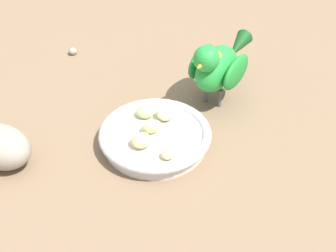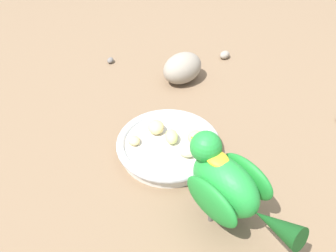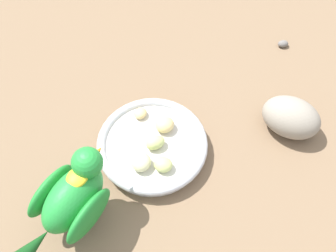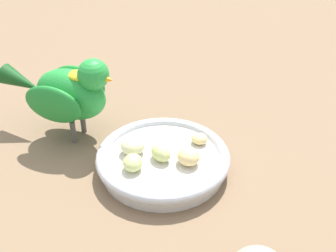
# 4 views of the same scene
# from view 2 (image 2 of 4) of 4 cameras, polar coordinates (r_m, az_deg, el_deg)

# --- Properties ---
(ground_plane) EXTENTS (4.00, 4.00, 0.00)m
(ground_plane) POSITION_cam_2_polar(r_m,az_deg,el_deg) (0.66, 1.29, -4.52)
(ground_plane) COLOR #7A6047
(feeding_bowl) EXTENTS (0.20, 0.20, 0.03)m
(feeding_bowl) POSITION_cam_2_polar(r_m,az_deg,el_deg) (0.65, 0.07, -3.22)
(feeding_bowl) COLOR beige
(feeding_bowl) RESTS_ON ground_plane
(apple_piece_0) EXTENTS (0.03, 0.04, 0.02)m
(apple_piece_0) POSITION_cam_2_polar(r_m,az_deg,el_deg) (0.65, 4.56, -1.82)
(apple_piece_0) COLOR #C6D17A
(apple_piece_0) RESTS_ON feeding_bowl
(apple_piece_1) EXTENTS (0.05, 0.05, 0.02)m
(apple_piece_1) POSITION_cam_2_polar(r_m,az_deg,el_deg) (0.66, -2.05, -0.19)
(apple_piece_1) COLOR #E5C67F
(apple_piece_1) RESTS_ON feeding_bowl
(apple_piece_2) EXTENTS (0.04, 0.04, 0.02)m
(apple_piece_2) POSITION_cam_2_polar(r_m,az_deg,el_deg) (0.62, 3.27, -3.86)
(apple_piece_2) COLOR beige
(apple_piece_2) RESTS_ON feeding_bowl
(apple_piece_3) EXTENTS (0.04, 0.04, 0.02)m
(apple_piece_3) POSITION_cam_2_polar(r_m,az_deg,el_deg) (0.65, 0.67, -1.70)
(apple_piece_3) COLOR #C6D17A
(apple_piece_3) RESTS_ON feeding_bowl
(apple_piece_4) EXTENTS (0.03, 0.03, 0.02)m
(apple_piece_4) POSITION_cam_2_polar(r_m,az_deg,el_deg) (0.65, -5.70, -2.40)
(apple_piece_4) COLOR #E5C67F
(apple_piece_4) RESTS_ON feeding_bowl
(parrot) EXTENTS (0.21, 0.11, 0.15)m
(parrot) POSITION_cam_2_polar(r_m,az_deg,el_deg) (0.51, 9.83, -9.49)
(parrot) COLOR #59544C
(parrot) RESTS_ON ground_plane
(rock_large) EXTENTS (0.08, 0.11, 0.07)m
(rock_large) POSITION_cam_2_polar(r_m,az_deg,el_deg) (0.85, 2.42, 9.61)
(rock_large) COLOR gray
(rock_large) RESTS_ON ground_plane
(pebble_1) EXTENTS (0.02, 0.03, 0.02)m
(pebble_1) POSITION_cam_2_polar(r_m,az_deg,el_deg) (0.97, 9.41, 11.60)
(pebble_1) COLOR gray
(pebble_1) RESTS_ON ground_plane
(pebble_2) EXTENTS (0.03, 0.03, 0.01)m
(pebble_2) POSITION_cam_2_polar(r_m,az_deg,el_deg) (0.95, -9.55, 10.71)
(pebble_2) COLOR slate
(pebble_2) RESTS_ON ground_plane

